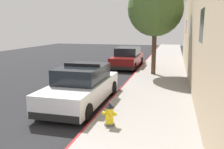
% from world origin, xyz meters
% --- Properties ---
extents(ground_plane, '(30.79, 60.00, 0.20)m').
position_xyz_m(ground_plane, '(-4.38, 10.00, -0.10)').
color(ground_plane, '#232326').
extents(sidewalk_pavement, '(3.24, 60.00, 0.16)m').
position_xyz_m(sidewalk_pavement, '(1.62, 10.00, 0.08)').
color(sidewalk_pavement, gray).
rests_on(sidewalk_pavement, ground).
extents(curb_painted_edge, '(0.08, 60.00, 0.16)m').
position_xyz_m(curb_painted_edge, '(-0.04, 10.00, 0.08)').
color(curb_painted_edge, maroon).
rests_on(curb_painted_edge, ground).
extents(police_cruiser, '(1.94, 4.84, 1.68)m').
position_xyz_m(police_cruiser, '(-1.15, 5.88, 0.74)').
color(police_cruiser, white).
rests_on(police_cruiser, ground).
extents(parked_car_silver_ahead, '(1.94, 4.84, 1.56)m').
position_xyz_m(parked_car_silver_ahead, '(-1.13, 15.43, 0.74)').
color(parked_car_silver_ahead, maroon).
rests_on(parked_car_silver_ahead, ground).
extents(fire_hydrant, '(0.44, 0.40, 0.76)m').
position_xyz_m(fire_hydrant, '(0.61, 3.69, 0.51)').
color(fire_hydrant, '#4C4C51').
rests_on(fire_hydrant, sidewalk_pavement).
extents(street_tree, '(3.38, 3.38, 5.76)m').
position_xyz_m(street_tree, '(1.16, 12.32, 4.21)').
color(street_tree, brown).
rests_on(street_tree, sidewalk_pavement).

